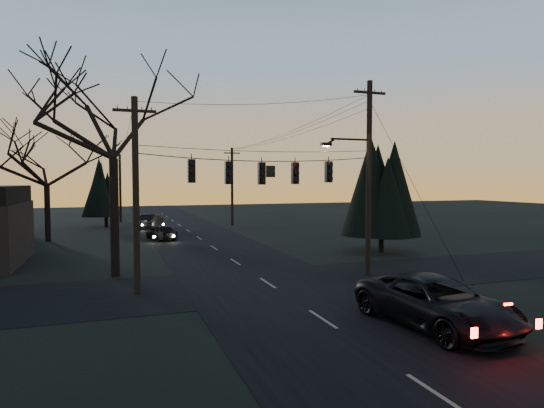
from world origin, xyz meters
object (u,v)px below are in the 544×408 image
object	(u,v)px
utility_pole_far_r	(232,225)
suv_near	(436,303)
utility_pole_far_l	(121,222)
sedan_oncoming_a	(161,232)
bare_tree_left	(113,110)
sedan_oncoming_b	(151,221)
utility_pole_left	(137,294)
utility_pole_right	(368,275)
evergreen_right	(382,191)

from	to	relation	value
utility_pole_far_r	suv_near	size ratio (longest dim) A/B	1.41
utility_pole_far_l	sedan_oncoming_a	world-z (taller)	utility_pole_far_l
bare_tree_left	sedan_oncoming_b	distance (m)	25.13
suv_near	sedan_oncoming_a	world-z (taller)	suv_near
utility_pole_far_l	bare_tree_left	xyz separation A→B (m)	(-0.86, -31.86, 8.46)
bare_tree_left	utility_pole_far_l	bearing A→B (deg)	88.45
sedan_oncoming_a	utility_pole_left	bearing A→B (deg)	63.50
utility_pole_far_r	suv_near	distance (m)	36.12
utility_pole_far_r	sedan_oncoming_b	distance (m)	8.73
utility_pole_left	sedan_oncoming_a	world-z (taller)	utility_pole_left
utility_pole_right	utility_pole_far_l	distance (m)	37.79
utility_pole_left	utility_pole_far_r	bearing A→B (deg)	67.67
utility_pole_left	bare_tree_left	bearing A→B (deg)	101.80
utility_pole_right	utility_pole_far_r	world-z (taller)	utility_pole_right
utility_pole_left	evergreen_right	xyz separation A→B (m)	(16.37, 6.27, 4.21)
utility_pole_left	sedan_oncoming_a	distance (m)	18.15
utility_pole_right	evergreen_right	size ratio (longest dim) A/B	1.38
utility_pole_right	utility_pole_far_r	bearing A→B (deg)	90.00
utility_pole_left	utility_pole_far_r	world-z (taller)	same
utility_pole_far_r	utility_pole_right	bearing A→B (deg)	-90.00
utility_pole_far_r	evergreen_right	bearing A→B (deg)	-77.35
utility_pole_right	utility_pole_left	size ratio (longest dim) A/B	1.18
utility_pole_right	utility_pole_far_l	size ratio (longest dim) A/B	1.25
utility_pole_right	bare_tree_left	bearing A→B (deg)	161.49
utility_pole_far_r	utility_pole_far_l	world-z (taller)	utility_pole_far_r
utility_pole_far_l	suv_near	xyz separation A→B (m)	(9.20, -44.04, 0.83)
sedan_oncoming_a	bare_tree_left	bearing A→B (deg)	57.44
utility_pole_far_r	bare_tree_left	world-z (taller)	bare_tree_left
utility_pole_right	bare_tree_left	size ratio (longest dim) A/B	0.83
utility_pole_left	utility_pole_far_r	size ratio (longest dim) A/B	1.00
bare_tree_left	evergreen_right	distance (m)	17.88
utility_pole_left	utility_pole_right	bearing A→B (deg)	0.00
sedan_oncoming_b	utility_pole_right	bearing A→B (deg)	130.20
utility_pole_far_l	bare_tree_left	distance (m)	32.98
utility_pole_left	sedan_oncoming_b	size ratio (longest dim) A/B	1.92
bare_tree_left	suv_near	size ratio (longest dim) A/B	2.01
suv_near	sedan_oncoming_b	bearing A→B (deg)	94.53
utility_pole_far_l	bare_tree_left	bearing A→B (deg)	-91.55
utility_pole_far_l	sedan_oncoming_b	bearing A→B (deg)	-71.22
suv_near	utility_pole_far_r	bearing A→B (deg)	80.75
evergreen_right	bare_tree_left	bearing A→B (deg)	-172.95
utility_pole_far_l	bare_tree_left	size ratio (longest dim) A/B	0.66
utility_pole_far_r	sedan_oncoming_a	xyz separation A→B (m)	(-8.65, -10.08, 0.64)
utility_pole_far_l	utility_pole_far_r	bearing A→B (deg)	-34.82
bare_tree_left	suv_near	world-z (taller)	bare_tree_left
evergreen_right	suv_near	distance (m)	16.36
utility_pole_right	utility_pole_far_r	size ratio (longest dim) A/B	1.18
evergreen_right	sedan_oncoming_b	size ratio (longest dim) A/B	1.63
utility_pole_left	sedan_oncoming_b	xyz separation A→B (m)	(2.80, 27.77, 0.73)
utility_pole_far_r	bare_tree_left	distance (m)	28.18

